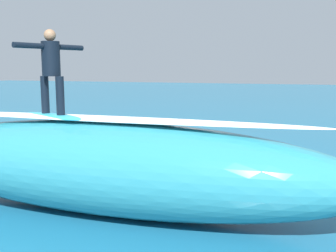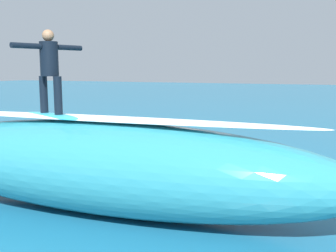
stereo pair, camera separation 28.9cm
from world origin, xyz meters
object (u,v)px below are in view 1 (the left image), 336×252
at_px(surfer_riding, 51,65).
at_px(surfer_paddling, 246,155).
at_px(surfboard_riding, 53,116).
at_px(surfboard_paddling, 244,161).

relative_size(surfer_riding, surfer_paddling, 1.02).
distance_m(surfboard_riding, surfboard_paddling, 6.06).
height_order(surfboard_paddling, surfer_paddling, surfer_paddling).
height_order(surfboard_riding, surfer_paddling, surfboard_riding).
distance_m(surfboard_riding, surfer_riding, 0.99).
height_order(surfboard_riding, surfer_riding, surfer_riding).
xyz_separation_m(surfer_riding, surfboard_paddling, (-2.97, -4.97, -2.78)).
bearing_deg(surfer_paddling, surfer_riding, -21.33).
height_order(surfer_riding, surfer_paddling, surfer_riding).
bearing_deg(surfboard_riding, surfer_paddling, -102.41).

